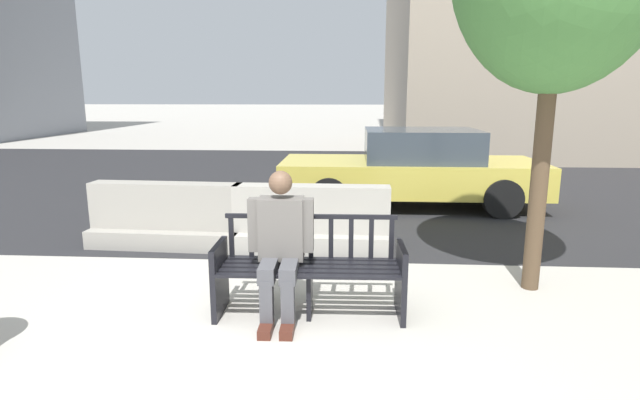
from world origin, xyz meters
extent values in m
plane|color=#B7B2A8|center=(0.00, 0.00, 0.00)|extent=(200.00, 200.00, 0.00)
cube|color=#28282B|center=(0.00, 8.70, 0.00)|extent=(120.00, 12.00, 0.01)
cube|color=black|center=(-0.24, 1.22, 0.33)|extent=(0.06, 0.51, 0.66)
cube|color=black|center=(1.40, 1.26, 0.33)|extent=(0.06, 0.51, 0.66)
cube|color=black|center=(0.58, 1.24, 0.22)|extent=(0.05, 0.32, 0.45)
cube|color=black|center=(0.58, 1.01, 0.45)|extent=(1.60, 0.11, 0.02)
cube|color=black|center=(0.58, 1.12, 0.45)|extent=(1.60, 0.11, 0.02)
cube|color=black|center=(0.58, 1.24, 0.45)|extent=(1.60, 0.11, 0.02)
cube|color=black|center=(0.57, 1.35, 0.45)|extent=(1.60, 0.11, 0.02)
cube|color=black|center=(0.57, 1.47, 0.45)|extent=(1.60, 0.11, 0.02)
cube|color=black|center=(0.57, 1.48, 0.86)|extent=(1.60, 0.07, 0.04)
cube|color=black|center=(-0.18, 1.46, 0.65)|extent=(0.04, 0.03, 0.38)
cube|color=black|center=(0.01, 1.47, 0.65)|extent=(0.04, 0.03, 0.38)
cube|color=black|center=(0.20, 1.47, 0.65)|extent=(0.04, 0.03, 0.38)
cube|color=black|center=(0.38, 1.47, 0.65)|extent=(0.04, 0.03, 0.38)
cube|color=black|center=(0.57, 1.48, 0.65)|extent=(0.04, 0.03, 0.38)
cube|color=black|center=(0.76, 1.48, 0.65)|extent=(0.04, 0.03, 0.38)
cube|color=black|center=(0.95, 1.49, 0.65)|extent=(0.04, 0.03, 0.38)
cube|color=black|center=(1.13, 1.49, 0.65)|extent=(0.04, 0.03, 0.38)
cube|color=black|center=(1.32, 1.50, 0.65)|extent=(0.04, 0.03, 0.38)
cube|color=black|center=(-0.24, 1.20, 0.65)|extent=(0.06, 0.46, 0.03)
cube|color=black|center=(1.40, 1.24, 0.65)|extent=(0.06, 0.46, 0.03)
cube|color=#66605B|center=(0.32, 1.30, 0.79)|extent=(0.41, 0.25, 0.56)
sphere|color=brown|center=(0.32, 1.28, 1.21)|extent=(0.21, 0.21, 0.21)
cube|color=#4C4C51|center=(0.23, 1.08, 0.48)|extent=(0.15, 0.44, 0.14)
cube|color=#4C4C51|center=(0.41, 1.08, 0.48)|extent=(0.15, 0.44, 0.14)
cube|color=#4C4C51|center=(0.24, 0.91, 0.23)|extent=(0.11, 0.11, 0.45)
cube|color=#4C4C51|center=(0.42, 0.91, 0.23)|extent=(0.11, 0.11, 0.45)
cube|color=#4C2319|center=(0.24, 0.83, 0.04)|extent=(0.12, 0.26, 0.08)
cube|color=#4C2319|center=(0.42, 0.83, 0.04)|extent=(0.12, 0.26, 0.08)
cube|color=#66605B|center=(0.07, 1.27, 0.83)|extent=(0.09, 0.12, 0.48)
cube|color=#66605B|center=(0.56, 1.28, 0.83)|extent=(0.09, 0.12, 0.48)
cube|color=#ADA89E|center=(0.43, 3.20, 0.12)|extent=(2.01, 0.71, 0.24)
cube|color=#ADA89E|center=(0.43, 3.20, 0.54)|extent=(2.00, 0.33, 0.60)
cube|color=#9E998E|center=(-1.48, 3.26, 0.12)|extent=(2.03, 0.77, 0.24)
cube|color=#9E998E|center=(-1.48, 3.26, 0.54)|extent=(2.01, 0.39, 0.60)
cylinder|color=brown|center=(2.81, 2.02, 1.27)|extent=(0.17, 0.17, 2.55)
cube|color=#DBC64C|center=(1.98, 5.89, 0.54)|extent=(4.54, 1.78, 0.56)
cube|color=#38424C|center=(2.17, 5.89, 1.10)|extent=(1.95, 1.57, 0.55)
cylinder|color=black|center=(0.58, 5.05, 0.32)|extent=(0.64, 0.22, 0.64)
cylinder|color=black|center=(0.58, 6.73, 0.32)|extent=(0.64, 0.22, 0.64)
cylinder|color=black|center=(3.39, 5.06, 0.32)|extent=(0.64, 0.22, 0.64)
cylinder|color=black|center=(3.39, 6.73, 0.32)|extent=(0.64, 0.22, 0.64)
camera|label=1|loc=(0.94, -3.00, 1.97)|focal=28.00mm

